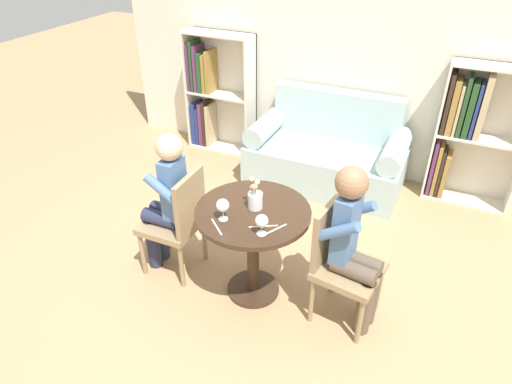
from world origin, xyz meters
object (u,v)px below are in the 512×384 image
at_px(chair_right, 340,259).
at_px(bookshelf_left, 213,94).
at_px(bookshelf_right, 469,132).
at_px(chair_left, 179,219).
at_px(person_left, 166,201).
at_px(wine_glass_left, 223,206).
at_px(couch, 327,155).
at_px(flower_vase, 255,198).
at_px(person_right, 355,246).
at_px(wine_glass_right, 262,221).

bearing_deg(chair_right, bookshelf_left, 54.36).
xyz_separation_m(bookshelf_right, chair_left, (-1.90, -2.08, -0.22)).
bearing_deg(chair_left, bookshelf_left, -158.60).
bearing_deg(bookshelf_right, person_left, -133.64).
relative_size(chair_left, wine_glass_left, 5.77).
bearing_deg(wine_glass_left, couch, 86.10).
bearing_deg(bookshelf_right, bookshelf_left, 179.98).
bearing_deg(couch, wine_glass_left, -93.90).
bearing_deg(flower_vase, chair_left, -175.73).
height_order(person_right, flower_vase, person_right).
height_order(bookshelf_right, chair_left, bookshelf_right).
height_order(person_right, wine_glass_left, person_right).
height_order(chair_right, wine_glass_left, wine_glass_left).
distance_m(bookshelf_right, person_left, 2.88).
height_order(bookshelf_left, person_left, bookshelf_left).
xyz_separation_m(person_left, wine_glass_left, (0.58, -0.16, 0.22)).
distance_m(chair_left, chair_right, 1.25).
relative_size(person_right, wine_glass_right, 8.39).
bearing_deg(person_right, flower_vase, 98.22).
bearing_deg(chair_left, wine_glass_right, 74.32).
distance_m(bookshelf_right, person_right, 2.11).
bearing_deg(flower_vase, chair_right, 2.17).
height_order(couch, flower_vase, flower_vase).
relative_size(couch, wine_glass_right, 10.82).
bearing_deg(person_left, chair_right, 92.01).
height_order(chair_right, flower_vase, flower_vase).
relative_size(chair_left, person_left, 0.75).
distance_m(person_right, wine_glass_left, 0.90).
relative_size(bookshelf_left, chair_left, 1.52).
height_order(person_right, wine_glass_right, person_right).
bearing_deg(chair_left, couch, 159.90).
bearing_deg(flower_vase, wine_glass_right, -56.46).
relative_size(person_left, flower_vase, 5.03).
height_order(wine_glass_right, flower_vase, flower_vase).
relative_size(chair_left, chair_right, 1.00).
height_order(chair_right, wine_glass_right, chair_right).
distance_m(bookshelf_right, chair_left, 2.83).
xyz_separation_m(couch, person_left, (-0.72, -1.82, 0.33)).
bearing_deg(wine_glass_left, wine_glass_right, -7.23).
relative_size(chair_left, person_right, 0.74).
relative_size(bookshelf_right, chair_right, 1.52).
distance_m(chair_left, flower_vase, 0.71).
distance_m(person_right, wine_glass_right, 0.64).
relative_size(bookshelf_left, bookshelf_right, 1.00).
bearing_deg(chair_right, flower_vase, 100.13).
bearing_deg(couch, person_right, -68.02).
height_order(couch, person_right, person_right).
height_order(bookshelf_left, wine_glass_left, bookshelf_left).
height_order(bookshelf_left, wine_glass_right, bookshelf_left).
relative_size(bookshelf_left, wine_glass_left, 8.75).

